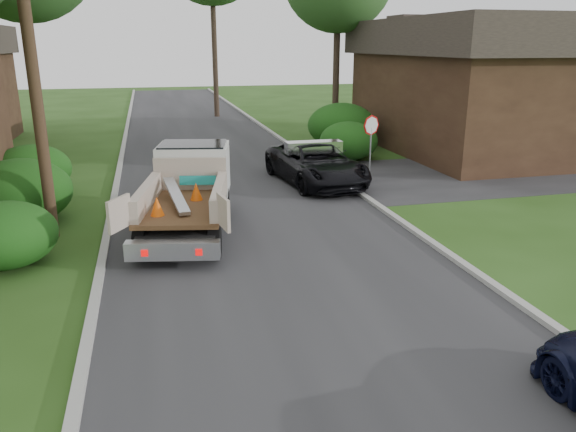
# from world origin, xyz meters

# --- Properties ---
(ground) EXTENTS (120.00, 120.00, 0.00)m
(ground) POSITION_xyz_m (0.00, 0.00, 0.00)
(ground) COLOR #244513
(ground) RESTS_ON ground
(road) EXTENTS (8.00, 90.00, 0.02)m
(road) POSITION_xyz_m (0.00, 10.00, 0.00)
(road) COLOR #28282B
(road) RESTS_ON ground
(side_street) EXTENTS (16.00, 7.00, 0.02)m
(side_street) POSITION_xyz_m (12.00, 9.00, 0.01)
(side_street) COLOR #28282B
(side_street) RESTS_ON ground
(curb_left) EXTENTS (0.20, 90.00, 0.12)m
(curb_left) POSITION_xyz_m (-4.10, 10.00, 0.06)
(curb_left) COLOR #9E9E99
(curb_left) RESTS_ON ground
(curb_right) EXTENTS (0.20, 90.00, 0.12)m
(curb_right) POSITION_xyz_m (4.10, 10.00, 0.06)
(curb_right) COLOR #9E9E99
(curb_right) RESTS_ON ground
(stop_sign) EXTENTS (0.71, 0.32, 2.48)m
(stop_sign) POSITION_xyz_m (5.20, 9.00, 1.78)
(stop_sign) COLOR slate
(stop_sign) RESTS_ON ground
(utility_pole) EXTENTS (2.42, 1.25, 10.00)m
(utility_pole) POSITION_xyz_m (-5.48, 4.98, 5.17)
(utility_pole) COLOR #382619
(utility_pole) RESTS_ON ground
(house_right) EXTENTS (9.72, 12.96, 6.20)m
(house_right) POSITION_xyz_m (13.00, 14.00, 3.16)
(house_right) COLOR #342015
(house_right) RESTS_ON ground
(hedge_left_a) EXTENTS (2.34, 2.34, 1.53)m
(hedge_left_a) POSITION_xyz_m (-6.20, 3.00, 0.77)
(hedge_left_a) COLOR #173F0E
(hedge_left_a) RESTS_ON ground
(hedge_left_b) EXTENTS (2.86, 2.86, 1.87)m
(hedge_left_b) POSITION_xyz_m (-6.50, 6.50, 0.94)
(hedge_left_b) COLOR #173F0E
(hedge_left_b) RESTS_ON ground
(hedge_left_c) EXTENTS (2.60, 2.60, 1.70)m
(hedge_left_c) POSITION_xyz_m (-6.80, 10.00, 0.85)
(hedge_left_c) COLOR #173F0E
(hedge_left_c) RESTS_ON ground
(hedge_right_a) EXTENTS (2.60, 2.60, 1.70)m
(hedge_right_a) POSITION_xyz_m (5.80, 13.00, 0.85)
(hedge_right_a) COLOR #173F0E
(hedge_right_a) RESTS_ON ground
(hedge_right_b) EXTENTS (3.38, 3.38, 2.21)m
(hedge_right_b) POSITION_xyz_m (6.50, 16.00, 1.10)
(hedge_right_b) COLOR #173F0E
(hedge_right_b) RESTS_ON ground
(flatbed_truck) EXTENTS (3.43, 6.05, 2.16)m
(flatbed_truck) POSITION_xyz_m (-1.78, 5.23, 1.18)
(flatbed_truck) COLOR black
(flatbed_truck) RESTS_ON ground
(black_pickup) EXTENTS (3.08, 5.60, 1.49)m
(black_pickup) POSITION_xyz_m (3.11, 9.08, 0.74)
(black_pickup) COLOR black
(black_pickup) RESTS_ON ground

